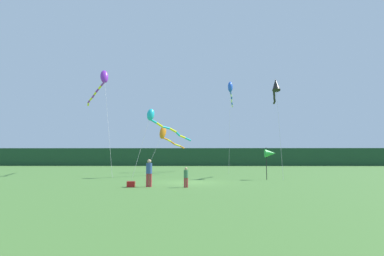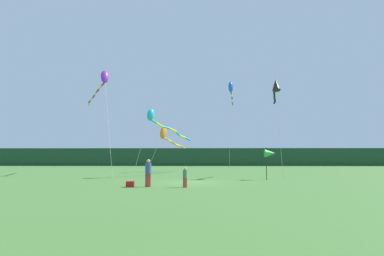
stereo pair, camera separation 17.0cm
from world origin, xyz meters
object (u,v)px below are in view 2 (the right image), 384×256
kite_orange (165,134)px  kite_purple (102,81)px  banner_flag_pole (270,154)px  kite_black (276,87)px  kite_cyan (158,120)px  person_adult (148,171)px  kite_blue (231,90)px  person_child (185,176)px  cooler_box (130,184)px

kite_orange → kite_purple: (-6.60, -4.91, 5.62)m
banner_flag_pole → kite_black: (1.26, 2.44, 6.33)m
kite_cyan → kite_black: bearing=-5.5°
person_adult → kite_black: (10.55, 8.72, 7.54)m
banner_flag_pole → kite_black: kite_black is taller
kite_blue → banner_flag_pole: bearing=-82.7°
banner_flag_pole → kite_orange: (-10.25, 12.27, 2.57)m
kite_cyan → kite_purple: bearing=150.7°
person_adult → kite_black: 15.63m
person_adult → kite_blue: (7.56, 19.75, 9.77)m
person_adult → person_child: (2.38, -0.37, -0.28)m
kite_cyan → kite_purple: size_ratio=0.68×
banner_flag_pole → kite_blue: 16.06m
person_child → banner_flag_pole: bearing=43.9°
cooler_box → kite_orange: bearing=89.5°
person_adult → kite_blue: size_ratio=0.15×
kite_blue → person_child: bearing=-104.5°
person_adult → kite_blue: bearing=69.0°
cooler_box → banner_flag_pole: size_ratio=0.18×
kite_black → kite_cyan: bearing=174.5°
banner_flag_pole → kite_cyan: (-10.01, 3.52, 3.29)m
kite_black → person_adult: bearing=-140.4°
kite_blue → kite_cyan: size_ratio=1.49×
person_adult → kite_black: size_ratio=0.19×
person_child → banner_flag_pole: banner_flag_pole is taller
kite_orange → kite_blue: bearing=8.1°
person_child → kite_purple: bearing=125.3°
person_adult → kite_cyan: size_ratio=0.22×
kite_cyan → kite_black: (11.27, -1.08, 3.04)m
kite_black → kite_orange: kite_black is taller
cooler_box → kite_black: 16.84m
kite_black → kite_blue: bearing=105.2°
kite_cyan → cooler_box: bearing=-92.4°
kite_blue → cooler_box: bearing=-113.6°
kite_cyan → banner_flag_pole: bearing=-19.4°
kite_purple → kite_cyan: bearing=-29.3°
person_child → kite_blue: kite_blue is taller
person_child → cooler_box: (-3.50, 0.28, -0.52)m
cooler_box → kite_black: bearing=37.1°
person_adult → banner_flag_pole: bearing=34.0°
kite_black → banner_flag_pole: bearing=-117.4°
person_adult → cooler_box: 1.38m
person_adult → kite_cyan: kite_cyan is taller
kite_blue → kite_black: size_ratio=1.26×
kite_blue → kite_black: 11.65m
person_adult → kite_cyan: 10.81m
person_adult → kite_cyan: bearing=94.2°
person_adult → kite_black: bearing=39.6°
cooler_box → kite_blue: bearing=66.4°
kite_blue → kite_cyan: 13.98m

